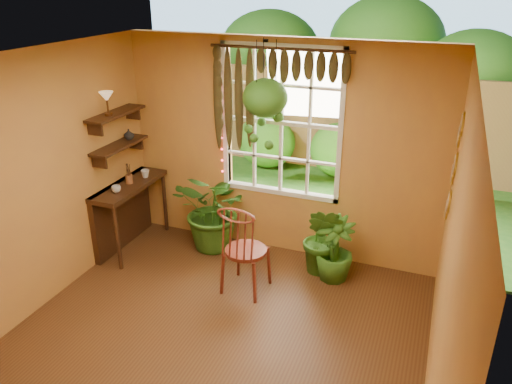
# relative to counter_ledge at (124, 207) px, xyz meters

# --- Properties ---
(floor) EXTENTS (4.50, 4.50, 0.00)m
(floor) POSITION_rel_counter_ledge_xyz_m (1.91, -1.60, -0.55)
(floor) COLOR #563218
(floor) RESTS_ON ground
(ceiling) EXTENTS (4.50, 4.50, 0.00)m
(ceiling) POSITION_rel_counter_ledge_xyz_m (1.91, -1.60, 2.15)
(ceiling) COLOR white
(ceiling) RESTS_ON wall_back
(wall_back) EXTENTS (4.00, 0.00, 4.00)m
(wall_back) POSITION_rel_counter_ledge_xyz_m (1.91, 0.65, 0.80)
(wall_back) COLOR #BA7B3F
(wall_back) RESTS_ON floor
(wall_left) EXTENTS (0.00, 4.50, 4.50)m
(wall_left) POSITION_rel_counter_ledge_xyz_m (-0.09, -1.60, 0.80)
(wall_left) COLOR #BA7B3F
(wall_left) RESTS_ON floor
(wall_right) EXTENTS (0.00, 4.50, 4.50)m
(wall_right) POSITION_rel_counter_ledge_xyz_m (3.91, -1.60, 0.80)
(wall_right) COLOR #BA7B3F
(wall_right) RESTS_ON floor
(window) EXTENTS (1.52, 0.10, 1.86)m
(window) POSITION_rel_counter_ledge_xyz_m (1.91, 0.68, 1.15)
(window) COLOR white
(window) RESTS_ON wall_back
(valance_vine) EXTENTS (1.70, 0.12, 1.10)m
(valance_vine) POSITION_rel_counter_ledge_xyz_m (1.82, 0.56, 1.73)
(valance_vine) COLOR #3E2110
(valance_vine) RESTS_ON window
(string_lights) EXTENTS (0.03, 0.03, 1.54)m
(string_lights) POSITION_rel_counter_ledge_xyz_m (1.15, 0.59, 1.20)
(string_lights) COLOR #FF2633
(string_lights) RESTS_ON window
(wall_plates) EXTENTS (0.04, 0.32, 1.10)m
(wall_plates) POSITION_rel_counter_ledge_xyz_m (3.89, 0.19, 1.00)
(wall_plates) COLOR #FFEBD0
(wall_plates) RESTS_ON wall_right
(counter_ledge) EXTENTS (0.40, 1.20, 0.90)m
(counter_ledge) POSITION_rel_counter_ledge_xyz_m (0.00, 0.00, 0.00)
(counter_ledge) COLOR #3E2110
(counter_ledge) RESTS_ON floor
(shelf_lower) EXTENTS (0.25, 0.90, 0.04)m
(shelf_lower) POSITION_rel_counter_ledge_xyz_m (0.03, 0.00, 0.85)
(shelf_lower) COLOR #3E2110
(shelf_lower) RESTS_ON wall_left
(shelf_upper) EXTENTS (0.25, 0.90, 0.04)m
(shelf_upper) POSITION_rel_counter_ledge_xyz_m (0.03, 0.00, 1.25)
(shelf_upper) COLOR #3E2110
(shelf_upper) RESTS_ON wall_left
(backyard) EXTENTS (14.00, 10.00, 12.00)m
(backyard) POSITION_rel_counter_ledge_xyz_m (2.15, 5.27, 0.73)
(backyard) COLOR #1D5919
(backyard) RESTS_ON ground
(windsor_chair) EXTENTS (0.51, 0.53, 1.27)m
(windsor_chair) POSITION_rel_counter_ledge_xyz_m (1.87, -0.42, -0.18)
(windsor_chair) COLOR maroon
(windsor_chair) RESTS_ON floor
(potted_plant_left) EXTENTS (1.16, 1.06, 1.10)m
(potted_plant_left) POSITION_rel_counter_ledge_xyz_m (1.15, 0.35, -0.00)
(potted_plant_left) COLOR #235316
(potted_plant_left) RESTS_ON floor
(potted_plant_mid) EXTENTS (0.62, 0.57, 0.91)m
(potted_plant_mid) POSITION_rel_counter_ledge_xyz_m (2.60, 0.25, -0.10)
(potted_plant_mid) COLOR #235316
(potted_plant_mid) RESTS_ON floor
(potted_plant_right) EXTENTS (0.45, 0.45, 0.79)m
(potted_plant_right) POSITION_rel_counter_ledge_xyz_m (2.76, 0.18, -0.16)
(potted_plant_right) COLOR #235316
(potted_plant_right) RESTS_ON floor
(hanging_basket) EXTENTS (0.52, 0.52, 1.22)m
(hanging_basket) POSITION_rel_counter_ledge_xyz_m (1.80, 0.39, 1.44)
(hanging_basket) COLOR black
(hanging_basket) RESTS_ON ceiling
(cup_a) EXTENTS (0.13, 0.13, 0.09)m
(cup_a) POSITION_rel_counter_ledge_xyz_m (0.13, -0.29, 0.39)
(cup_a) COLOR silver
(cup_a) RESTS_ON counter_ledge
(cup_b) EXTENTS (0.13, 0.13, 0.10)m
(cup_b) POSITION_rel_counter_ledge_xyz_m (0.19, 0.26, 0.40)
(cup_b) COLOR beige
(cup_b) RESTS_ON counter_ledge
(brush_jar) EXTENTS (0.09, 0.09, 0.33)m
(brush_jar) POSITION_rel_counter_ledge_xyz_m (0.11, 0.02, 0.48)
(brush_jar) COLOR brown
(brush_jar) RESTS_ON counter_ledge
(shelf_vase) EXTENTS (0.16, 0.16, 0.13)m
(shelf_vase) POSITION_rel_counter_ledge_xyz_m (0.04, 0.21, 0.93)
(shelf_vase) COLOR #B2AD99
(shelf_vase) RESTS_ON shelf_lower
(tiffany_lamp) EXTENTS (0.17, 0.17, 0.28)m
(tiffany_lamp) POSITION_rel_counter_ledge_xyz_m (0.05, -0.16, 1.47)
(tiffany_lamp) COLOR brown
(tiffany_lamp) RESTS_ON shelf_upper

